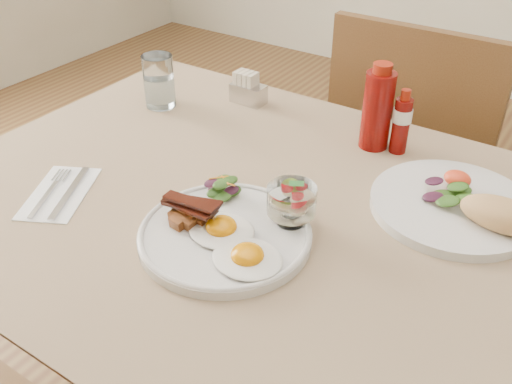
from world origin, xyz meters
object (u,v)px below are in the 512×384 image
(sugar_caddy, at_px, (248,90))
(ketchup_bottle, at_px, (377,109))
(fruit_cup, at_px, (292,200))
(table, at_px, (291,256))
(water_glass, at_px, (159,84))
(hot_sauce_bottle, at_px, (401,122))
(chair_far, at_px, (413,163))
(main_plate, at_px, (225,235))
(second_plate, at_px, (465,206))

(sugar_caddy, bearing_deg, ketchup_bottle, -4.16)
(fruit_cup, height_order, sugar_caddy, fruit_cup)
(table, xyz_separation_m, water_glass, (-0.48, 0.21, 0.14))
(fruit_cup, distance_m, ketchup_bottle, 0.34)
(ketchup_bottle, distance_m, hot_sauce_bottle, 0.05)
(chair_far, bearing_deg, fruit_cup, -88.68)
(water_glass, bearing_deg, main_plate, -37.35)
(sugar_caddy, bearing_deg, table, -45.10)
(fruit_cup, bearing_deg, ketchup_bottle, 90.73)
(fruit_cup, xyz_separation_m, ketchup_bottle, (-0.00, 0.34, 0.02))
(chair_far, xyz_separation_m, hot_sauce_bottle, (0.06, -0.35, 0.29))
(hot_sauce_bottle, bearing_deg, second_plate, -39.43)
(table, bearing_deg, sugar_caddy, 133.94)
(hot_sauce_bottle, bearing_deg, fruit_cup, -97.59)
(fruit_cup, distance_m, hot_sauce_bottle, 0.35)
(chair_far, xyz_separation_m, water_glass, (-0.48, -0.46, 0.28))
(ketchup_bottle, height_order, hot_sauce_bottle, ketchup_bottle)
(table, bearing_deg, hot_sauce_bottle, 78.67)
(second_plate, relative_size, hot_sauce_bottle, 2.22)
(ketchup_bottle, xyz_separation_m, hot_sauce_bottle, (0.05, 0.01, -0.02))
(main_plate, height_order, ketchup_bottle, ketchup_bottle)
(fruit_cup, distance_m, sugar_caddy, 0.50)
(main_plate, bearing_deg, chair_far, 85.61)
(second_plate, distance_m, hot_sauce_bottle, 0.24)
(ketchup_bottle, bearing_deg, table, -92.23)
(second_plate, distance_m, water_glass, 0.72)
(chair_far, height_order, main_plate, chair_far)
(sugar_caddy, bearing_deg, water_glass, -140.75)
(table, xyz_separation_m, sugar_caddy, (-0.32, 0.33, 0.12))
(ketchup_bottle, bearing_deg, fruit_cup, -89.27)
(water_glass, bearing_deg, chair_far, 43.51)
(chair_far, height_order, water_glass, chair_far)
(second_plate, bearing_deg, fruit_cup, -138.45)
(table, bearing_deg, water_glass, 156.68)
(table, height_order, ketchup_bottle, ketchup_bottle)
(fruit_cup, relative_size, sugar_caddy, 0.99)
(chair_far, distance_m, water_glass, 0.72)
(ketchup_bottle, bearing_deg, water_glass, -168.96)
(sugar_caddy, bearing_deg, hot_sauce_bottle, -2.53)
(main_plate, distance_m, water_glass, 0.53)
(chair_far, height_order, second_plate, chair_far)
(table, relative_size, ketchup_bottle, 7.49)
(main_plate, relative_size, second_plate, 0.94)
(fruit_cup, distance_m, second_plate, 0.30)
(chair_far, relative_size, water_glass, 7.72)
(chair_far, distance_m, ketchup_bottle, 0.48)
(chair_far, bearing_deg, main_plate, -94.39)
(main_plate, bearing_deg, hot_sauce_bottle, 73.97)
(chair_far, distance_m, sugar_caddy, 0.53)
(table, distance_m, hot_sauce_bottle, 0.35)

